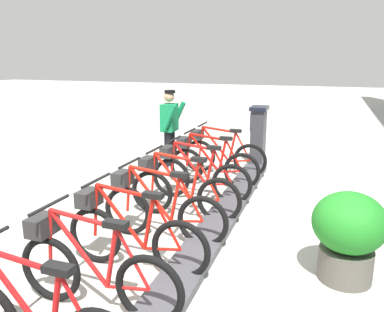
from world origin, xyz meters
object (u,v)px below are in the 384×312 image
(bike_docked_5, at_px, (130,233))
(worker_near_rack, at_px, (170,127))
(bike_docked_6, at_px, (90,268))
(bike_docked_1, at_px, (210,163))
(bike_docked_4, at_px, (158,208))
(payment_kiosk, at_px, (258,134))
(bike_docked_0, at_px, (221,153))
(planter_bush, at_px, (348,232))
(bike_docked_2, at_px, (196,175))
(bike_docked_3, at_px, (180,190))

(bike_docked_5, relative_size, worker_near_rack, 1.04)
(bike_docked_5, relative_size, bike_docked_6, 1.00)
(bike_docked_1, height_order, bike_docked_4, same)
(bike_docked_1, distance_m, bike_docked_6, 3.92)
(bike_docked_4, bearing_deg, worker_near_rack, -70.75)
(payment_kiosk, height_order, bike_docked_0, payment_kiosk)
(planter_bush, bearing_deg, bike_docked_0, -56.16)
(bike_docked_6, height_order, worker_near_rack, worker_near_rack)
(bike_docked_2, relative_size, bike_docked_3, 1.00)
(payment_kiosk, height_order, bike_docked_5, payment_kiosk)
(bike_docked_1, xyz_separation_m, worker_near_rack, (1.11, -0.81, 0.48))
(bike_docked_3, bearing_deg, bike_docked_5, 90.00)
(bike_docked_1, height_order, bike_docked_5, same)
(bike_docked_5, distance_m, planter_bush, 2.33)
(worker_near_rack, bearing_deg, bike_docked_6, 103.15)
(bike_docked_3, bearing_deg, payment_kiosk, -99.60)
(bike_docked_4, bearing_deg, bike_docked_6, 90.00)
(bike_docked_6, xyz_separation_m, planter_bush, (-2.26, -1.33, 0.11))
(bike_docked_1, relative_size, bike_docked_3, 1.00)
(payment_kiosk, height_order, bike_docked_4, payment_kiosk)
(bike_docked_3, bearing_deg, bike_docked_6, 90.00)
(worker_near_rack, bearing_deg, bike_docked_5, 105.64)
(bike_docked_2, distance_m, bike_docked_5, 2.35)
(bike_docked_1, distance_m, worker_near_rack, 1.45)
(bike_docked_0, distance_m, bike_docked_4, 3.14)
(worker_near_rack, bearing_deg, bike_docked_2, 124.69)
(bike_docked_0, bearing_deg, bike_docked_6, 90.00)
(bike_docked_1, relative_size, worker_near_rack, 1.04)
(payment_kiosk, distance_m, bike_docked_5, 4.99)
(bike_docked_0, height_order, bike_docked_5, same)
(bike_docked_1, relative_size, planter_bush, 1.77)
(bike_docked_3, relative_size, bike_docked_6, 1.00)
(bike_docked_0, height_order, bike_docked_6, same)
(payment_kiosk, height_order, bike_docked_1, payment_kiosk)
(bike_docked_3, relative_size, bike_docked_5, 1.00)
(bike_docked_6, bearing_deg, payment_kiosk, -95.69)
(bike_docked_5, xyz_separation_m, planter_bush, (-2.26, -0.55, 0.11))
(bike_docked_0, height_order, worker_near_rack, worker_near_rack)
(payment_kiosk, bearing_deg, bike_docked_5, 83.41)
(payment_kiosk, xyz_separation_m, bike_docked_4, (0.57, 4.17, -0.24))
(bike_docked_4, distance_m, worker_near_rack, 3.39)
(bike_docked_3, distance_m, bike_docked_6, 2.35)
(payment_kiosk, bearing_deg, bike_docked_4, 82.19)
(bike_docked_3, bearing_deg, worker_near_rack, -65.10)
(planter_bush, bearing_deg, payment_kiosk, -68.99)
(bike_docked_1, relative_size, bike_docked_4, 1.00)
(payment_kiosk, distance_m, bike_docked_6, 5.77)
(planter_bush, bearing_deg, bike_docked_6, 30.49)
(bike_docked_5, bearing_deg, bike_docked_3, -90.00)
(bike_docked_1, height_order, bike_docked_3, same)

